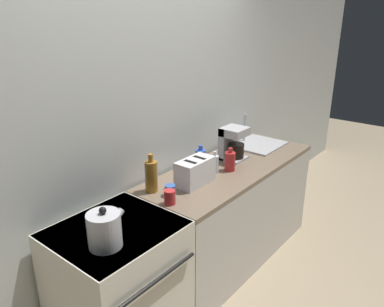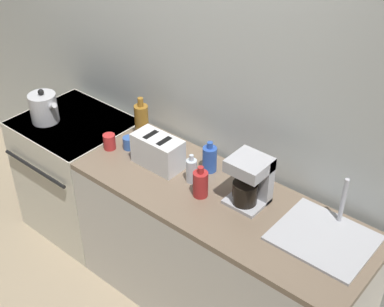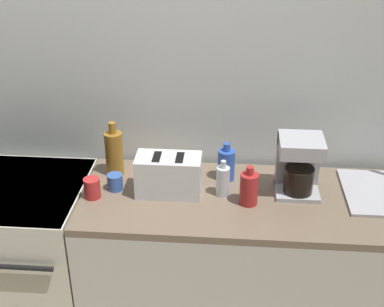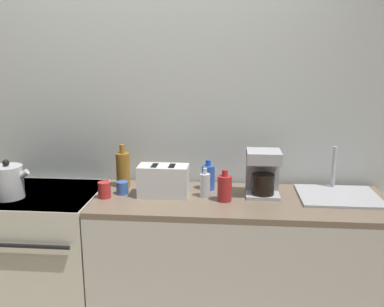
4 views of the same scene
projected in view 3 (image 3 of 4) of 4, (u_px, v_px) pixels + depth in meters
The scene contains 11 objects.
wall_back at pixel (145, 83), 2.68m from camera, with size 8.00×0.05×2.60m.
stove at pixel (21, 258), 2.79m from camera, with size 0.72×0.68×0.89m.
counter_block at pixel (263, 272), 2.70m from camera, with size 1.77×0.64×0.89m.
toaster at pixel (169, 175), 2.50m from camera, with size 0.30×0.16×0.19m.
coffee_maker at pixel (299, 163), 2.49m from camera, with size 0.20×0.20×0.28m.
bottle_red at pixel (249, 188), 2.42m from camera, with size 0.08×0.08×0.19m.
bottle_clear at pixel (223, 181), 2.49m from camera, with size 0.06×0.06×0.18m.
bottle_blue at pixel (226, 164), 2.62m from camera, with size 0.08×0.08×0.19m.
bottle_amber at pixel (114, 153), 2.65m from camera, with size 0.09×0.09×0.28m.
cup_blue at pixel (115, 182), 2.55m from camera, with size 0.07×0.07×0.08m.
cup_red at pixel (92, 188), 2.48m from camera, with size 0.08×0.08×0.10m.
Camera 3 is at (0.44, -1.81, 2.24)m, focal length 50.00 mm.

